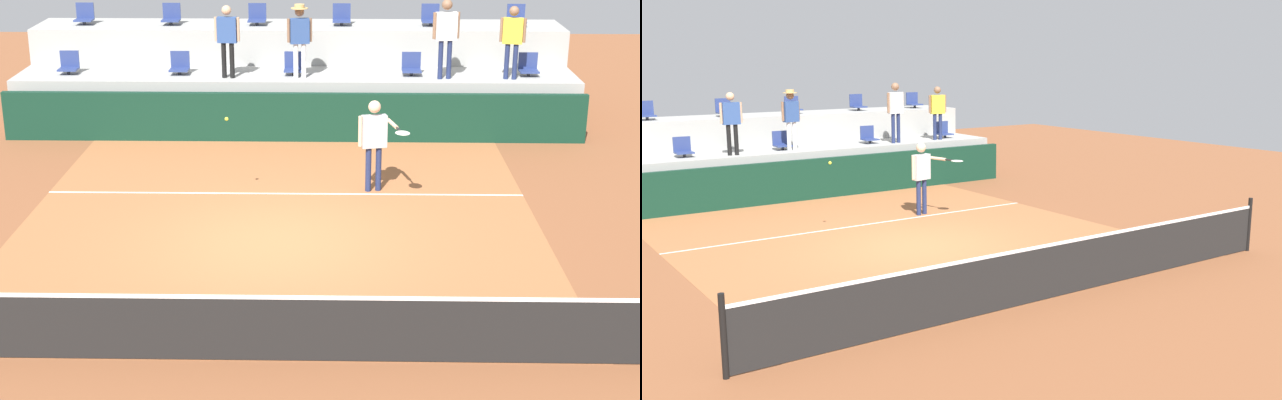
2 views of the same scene
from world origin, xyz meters
TOP-DOWN VIEW (x-y plane):
  - ground_plane at (0.00, 0.00)m, footprint 40.00×40.00m
  - court_inner_paint at (0.00, 1.00)m, footprint 9.00×10.00m
  - court_service_line at (0.00, 2.40)m, footprint 9.00×0.06m
  - tennis_net at (0.00, -4.00)m, footprint 10.48×0.08m
  - sponsor_backboard at (0.00, 6.00)m, footprint 13.00×0.16m
  - seating_tier_lower at (0.00, 7.30)m, footprint 13.00×1.80m
  - seating_tier_upper at (0.00, 9.10)m, footprint 13.00×1.80m
  - stadium_chair_lower_left at (-2.70, 7.23)m, footprint 0.44×0.40m
  - stadium_chair_lower_center at (-0.04, 7.23)m, footprint 0.44×0.40m
  - stadium_chair_lower_right at (2.68, 7.23)m, footprint 0.44×0.40m
  - stadium_chair_lower_far_right at (5.38, 7.23)m, footprint 0.44×0.40m
  - stadium_chair_upper_left at (-3.15, 9.03)m, footprint 0.44×0.40m
  - stadium_chair_upper_mid_left at (-1.02, 9.03)m, footprint 0.44×0.40m
  - stadium_chair_upper_mid_right at (1.06, 9.03)m, footprint 0.44×0.40m
  - stadium_chair_upper_right at (3.25, 9.03)m, footprint 0.44×0.40m
  - stadium_chair_upper_far_right at (5.35, 9.03)m, footprint 0.44×0.40m
  - tennis_player at (1.69, 2.59)m, footprint 0.95×1.17m
  - spectator_leaning_on_rail at (-1.52, 6.85)m, footprint 0.58×0.24m
  - spectator_with_hat at (0.11, 6.85)m, footprint 0.57×0.46m
  - spectator_in_white at (3.40, 6.85)m, footprint 0.62×0.28m
  - spectator_in_grey at (4.90, 6.85)m, footprint 0.58×0.26m
  - tennis_ball at (-1.01, 1.98)m, footprint 0.07×0.07m

SIDE VIEW (x-z plane):
  - ground_plane at x=0.00m, z-range 0.00..0.00m
  - court_inner_paint at x=0.00m, z-range 0.00..0.01m
  - court_service_line at x=0.00m, z-range 0.01..0.01m
  - tennis_net at x=0.00m, z-range -0.04..1.03m
  - sponsor_backboard at x=0.00m, z-range 0.00..1.10m
  - seating_tier_lower at x=0.00m, z-range 0.00..1.25m
  - seating_tier_upper at x=0.00m, z-range 0.00..2.10m
  - tennis_player at x=1.69m, z-range 0.21..1.97m
  - stadium_chair_lower_left at x=-2.70m, z-range 1.20..1.72m
  - stadium_chair_lower_center at x=-0.04m, z-range 1.20..1.72m
  - stadium_chair_lower_right at x=2.68m, z-range 1.20..1.72m
  - stadium_chair_lower_far_right at x=5.38m, z-range 1.20..1.72m
  - tennis_ball at x=-1.01m, z-range 1.54..1.61m
  - spectator_leaning_on_rail at x=-1.52m, z-range 1.41..3.06m
  - spectator_in_grey at x=4.90m, z-range 1.41..3.07m
  - spectator_with_hat at x=0.11m, z-range 1.43..3.11m
  - stadium_chair_upper_left at x=-3.15m, z-range 2.05..2.57m
  - stadium_chair_upper_mid_left at x=-1.02m, z-range 2.05..2.57m
  - stadium_chair_upper_mid_right at x=1.06m, z-range 2.05..2.57m
  - stadium_chair_upper_right at x=3.25m, z-range 2.05..2.57m
  - stadium_chair_upper_far_right at x=5.35m, z-range 2.05..2.57m
  - spectator_in_white at x=3.40m, z-range 1.45..3.24m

